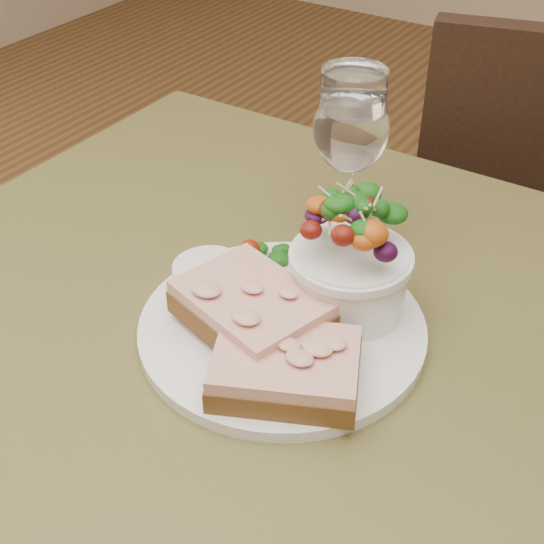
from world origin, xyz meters
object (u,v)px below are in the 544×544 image
Objects in this scene: sandwich_front at (286,368)px; salad_bowl at (351,254)px; dinner_plate at (282,328)px; sandwich_back at (251,308)px; wine_glass at (351,133)px; chair_far at (522,330)px; cafe_table at (249,410)px; ramekin at (209,279)px.

sandwich_front is 0.12m from salad_bowl.
dinner_plate is 1.77× the size of sandwich_back.
salad_bowl is 0.73× the size of wine_glass.
dinner_plate is (-0.09, -0.69, 0.46)m from chair_far.
ramekin reaches higher than cafe_table.
sandwich_front is (0.04, -0.06, 0.02)m from dinner_plate.
cafe_table is 0.15m from sandwich_front.
cafe_table is 0.80m from chair_far.
cafe_table is at bearing 65.70° from chair_far.
dinner_plate is 1.50× the size of wine_glass.
cafe_table is 3.06× the size of dinner_plate.
ramekin is at bearing -177.59° from dinner_plate.
dinner_plate reaches higher than cafe_table.
sandwich_back is 1.16× the size of salad_bowl.
wine_glass is at bearing 119.53° from salad_bowl.
chair_far is 0.83m from salad_bowl.
sandwich_back is 0.21m from wine_glass.
sandwich_front is 2.34× the size of ramekin.
salad_bowl is at bearing 70.39° from chair_far.
sandwich_front is at bearing -87.93° from salad_bowl.
sandwich_back is at bearing -126.57° from salad_bowl.
salad_bowl is (-0.00, 0.12, 0.04)m from sandwich_front.
cafe_table is 0.89× the size of chair_far.
ramekin reaches higher than dinner_plate.
dinner_plate is at bearing 67.20° from sandwich_back.
chair_far is at bearing 76.86° from wine_glass.
ramekin is 0.20m from wine_glass.
salad_bowl reaches higher than sandwich_back.
wine_glass is at bearing 82.47° from sandwich_front.
chair_far is 6.09× the size of sandwich_back.
cafe_table is at bearing -132.18° from salad_bowl.
chair_far is 3.44× the size of dinner_plate.
wine_glass is (-0.01, 0.19, 0.09)m from sandwich_back.
ramekin is (-0.05, 0.01, 0.13)m from cafe_table.
wine_glass reaches higher than dinner_plate.
ramekin is at bearing -106.53° from wine_glass.
chair_far reaches higher than ramekin.
wine_glass is (-0.07, 0.12, 0.05)m from salad_bowl.
salad_bowl is (0.04, 0.05, 0.07)m from dinner_plate.
wine_glass reaches higher than ramekin.
sandwich_front is (-0.05, -0.75, 0.48)m from chair_far.
sandwich_back reaches higher than ramekin.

